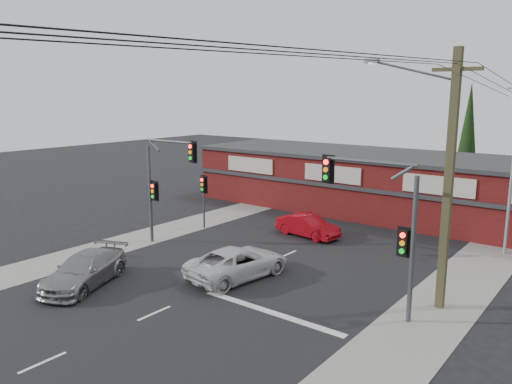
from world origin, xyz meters
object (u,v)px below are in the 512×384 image
Objects in this scene: shop_building at (372,181)px; silver_suv at (84,270)px; red_sedan at (308,226)px; white_suv at (238,262)px; utility_pole at (446,173)px.

silver_suv is at bearing -99.78° from shop_building.
silver_suv is 13.15m from red_sedan.
white_suv reaches higher than red_sedan.
utility_pole is (8.32, 2.33, 4.69)m from white_suv.
utility_pole is at bearing -113.38° from red_sedan.
white_suv is 0.51× the size of utility_pole.
silver_suv is 0.48× the size of utility_pole.
silver_suv is at bearing -150.87° from utility_pole.
silver_suv is 21.61m from shop_building.
silver_suv is 15.63m from utility_pole.
silver_suv is 1.22× the size of red_sedan.
shop_building is at bearing 6.55° from red_sedan.
utility_pole reaches higher than white_suv.
red_sedan is at bearing 51.27° from silver_suv.
shop_building is (3.66, 21.25, 1.43)m from silver_suv.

